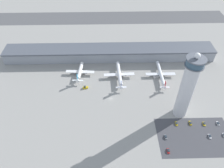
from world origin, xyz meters
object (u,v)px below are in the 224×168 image
Objects in this scene: airplane_gate_alpha at (80,72)px; airplane_gate_charlie at (161,74)px; service_truck_catering at (157,76)px; car_yellow_taxi at (210,136)px; car_blue_compact at (176,124)px; car_red_hatchback at (166,137)px; car_navy_sedan at (190,123)px; service_truck_fuel at (85,87)px; airplane_gate_bravo at (119,75)px; car_maroon_suv at (168,151)px; car_green_van at (224,135)px; control_tower at (187,87)px; car_grey_coupe at (218,123)px; car_silver_sedan at (204,124)px.

airplane_gate_alpha is 0.74× the size of airplane_gate_charlie.
service_truck_catering is 85.56m from car_yellow_taxi.
car_red_hatchback reaches higher than car_blue_compact.
airplane_gate_charlie is 79.59m from car_red_hatchback.
service_truck_fuel is at bearing 153.59° from car_navy_sedan.
airplane_gate_bravo is 98.57m from car_maroon_suv.
car_red_hatchback is 1.06× the size of car_yellow_taxi.
airplane_gate_alpha is 23.87m from service_truck_fuel.
car_maroon_suv reaches higher than car_green_van.
car_blue_compact is (2.42, -65.03, -3.42)m from airplane_gate_charlie.
service_truck_fuel is at bearing 158.39° from control_tower.
car_grey_coupe is (43.63, -66.25, -0.46)m from service_truck_catering.
airplane_gate_bravo is 81.22m from car_blue_compact.
airplane_gate_alpha is (-98.36, 58.50, -29.27)m from control_tower.
airplane_gate_charlie is 10.47× the size of car_grey_coupe.
car_green_van is at bearing -18.92° from car_blue_compact.
car_silver_sedan is 12.20m from car_navy_sedan.
service_truck_catering is at bearing 106.01° from car_navy_sedan.
car_silver_sedan is at bearing 19.07° from car_red_hatchback.
control_tower is 47.78m from car_grey_coupe.
control_tower reaches higher than car_blue_compact.
car_yellow_taxi is (118.05, -85.35, -3.57)m from airplane_gate_alpha.
airplane_gate_bravo is at bearing 114.58° from car_red_hatchback.
car_grey_coupe is (130.28, -72.01, -3.61)m from airplane_gate_alpha.
car_red_hatchback is at bearing -160.93° from car_silver_sedan.
service_truck_fuel reaches higher than car_green_van.
service_truck_fuel is 104.59m from car_maroon_suv.
control_tower is 14.52× the size of car_navy_sedan.
car_silver_sedan is 0.98× the size of car_red_hatchback.
service_truck_catering is (86.65, -5.76, -3.15)m from airplane_gate_alpha.
control_tower reaches higher than car_maroon_suv.
car_navy_sedan is (7.05, -12.64, -32.87)m from control_tower.
service_truck_fuel reaches higher than car_grey_coupe.
airplane_gate_charlie is 92.71m from car_maroon_suv.
car_red_hatchback is at bearing -40.79° from service_truck_fuel.
airplane_gate_bravo is 7.38× the size of service_truck_fuel.
car_blue_compact is at bearing -87.87° from airplane_gate_charlie.
control_tower is 35.74m from car_blue_compact.
airplane_gate_bravo reaches higher than car_red_hatchback.
car_silver_sedan is (30.91, -66.43, -0.48)m from service_truck_catering.
service_truck_fuel reaches higher than car_yellow_taxi.
car_silver_sedan is 18.11m from car_green_van.
service_truck_fuel is at bearing 153.36° from car_green_van.
service_truck_catering is 65.83m from car_blue_compact.
car_grey_coupe is (86.26, -65.62, -3.95)m from airplane_gate_bravo.
service_truck_fuel is 95.96m from car_red_hatchback.
car_blue_compact is 1.04× the size of car_yellow_taxi.
car_green_van is 0.93× the size of car_maroon_suv.
airplane_gate_bravo is 46.22m from airplane_gate_charlie.
service_truck_catering is at bearing 111.53° from car_yellow_taxi.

